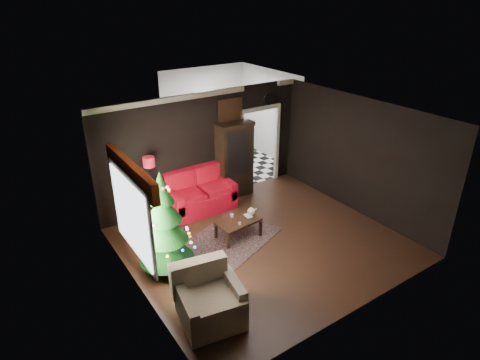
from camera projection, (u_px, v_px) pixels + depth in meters
floor at (263, 243)px, 8.74m from camera, size 5.50×5.50×0.00m
ceiling at (267, 117)px, 7.54m from camera, size 5.50×5.50×0.00m
wall_back at (204, 148)px, 10.02m from camera, size 5.50×0.00×5.50m
wall_front at (363, 243)px, 6.26m from camera, size 5.50×0.00×5.50m
wall_left at (134, 225)px, 6.75m from camera, size 0.00×5.50×5.50m
wall_right at (358, 156)px, 9.53m from camera, size 0.00×5.50×5.50m
doorway at (259, 148)px, 11.02m from camera, size 1.10×0.10×2.10m
left_window at (131, 216)px, 6.90m from camera, size 0.05×1.60×1.40m
valance at (130, 171)px, 6.59m from camera, size 0.12×2.10×0.35m
kitchen_floor at (230, 165)px, 12.60m from camera, size 3.00×3.00×0.00m
kitchen_window at (205, 102)px, 12.96m from camera, size 0.70×0.06×0.70m
rug at (232, 238)px, 8.88m from camera, size 2.36×2.05×0.01m
loveseat at (200, 191)px, 9.86m from camera, size 1.70×0.90×1.00m
curio_cabinet at (234, 161)px, 10.41m from camera, size 0.90×0.45×1.90m
floor_lamp at (152, 192)px, 9.12m from camera, size 0.37×0.37×1.68m
christmas_tree at (164, 224)px, 7.45m from camera, size 1.35×1.35×1.99m
armchair at (210, 298)px, 6.51m from camera, size 1.17×1.17×1.03m
coffee_table at (238, 229)px, 8.85m from camera, size 0.97×0.64×0.42m
teapot at (251, 211)px, 8.93m from camera, size 0.22×0.22×0.18m
cup_a at (232, 215)px, 8.89m from camera, size 0.09×0.09×0.06m
cup_b at (240, 223)px, 8.59m from camera, size 0.07×0.07×0.05m
book at (245, 213)px, 8.85m from camera, size 0.15×0.03×0.20m
wall_clock at (269, 99)px, 10.55m from camera, size 0.32×0.32×0.06m
painting at (230, 110)px, 10.00m from camera, size 0.62×0.05×0.52m
kitchen_counter at (210, 141)px, 13.31m from camera, size 1.80×0.60×0.90m
kitchen_table at (227, 159)px, 12.06m from camera, size 0.70×0.70×0.75m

